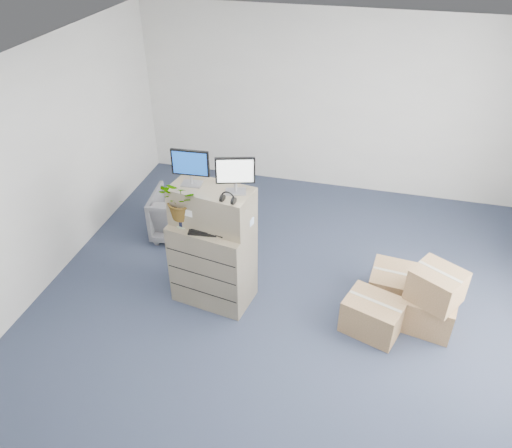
# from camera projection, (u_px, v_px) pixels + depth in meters

# --- Properties ---
(ground) EXTENTS (7.00, 7.00, 0.00)m
(ground) POSITION_uv_depth(u_px,v_px,m) (279.00, 332.00, 5.63)
(ground) COLOR #21273C
(ground) RESTS_ON ground
(wall_back) EXTENTS (6.00, 0.02, 2.80)m
(wall_back) POSITION_uv_depth(u_px,v_px,m) (330.00, 104.00, 7.65)
(wall_back) COLOR silver
(wall_back) RESTS_ON ground
(filing_cabinet_lower) EXTENTS (0.98, 0.69, 1.05)m
(filing_cabinet_lower) POSITION_uv_depth(u_px,v_px,m) (213.00, 262.00, 5.84)
(filing_cabinet_lower) COLOR gray
(filing_cabinet_lower) RESTS_ON ground
(filing_cabinet_upper) EXTENTS (0.96, 0.59, 0.45)m
(filing_cabinet_upper) POSITION_uv_depth(u_px,v_px,m) (212.00, 206.00, 5.45)
(filing_cabinet_upper) COLOR gray
(filing_cabinet_upper) RESTS_ON filing_cabinet_lower
(monitor_left) EXTENTS (0.41, 0.17, 0.41)m
(monitor_left) POSITION_uv_depth(u_px,v_px,m) (190.00, 166.00, 5.27)
(monitor_left) COLOR #99999E
(monitor_left) RESTS_ON filing_cabinet_upper
(monitor_right) EXTENTS (0.40, 0.21, 0.41)m
(monitor_right) POSITION_uv_depth(u_px,v_px,m) (235.00, 173.00, 5.13)
(monitor_right) COLOR #99999E
(monitor_right) RESTS_ON filing_cabinet_upper
(headphones) EXTENTS (0.16, 0.04, 0.16)m
(headphones) POSITION_uv_depth(u_px,v_px,m) (228.00, 198.00, 5.09)
(headphones) COLOR black
(headphones) RESTS_ON filing_cabinet_upper
(keyboard) EXTENTS (0.45, 0.23, 0.02)m
(keyboard) POSITION_uv_depth(u_px,v_px,m) (209.00, 231.00, 5.44)
(keyboard) COLOR black
(keyboard) RESTS_ON filing_cabinet_lower
(mouse) EXTENTS (0.12, 0.10, 0.04)m
(mouse) POSITION_uv_depth(u_px,v_px,m) (231.00, 236.00, 5.34)
(mouse) COLOR silver
(mouse) RESTS_ON filing_cabinet_lower
(water_bottle) EXTENTS (0.08, 0.08, 0.28)m
(water_bottle) POSITION_uv_depth(u_px,v_px,m) (217.00, 214.00, 5.49)
(water_bottle) COLOR gray
(water_bottle) RESTS_ON filing_cabinet_lower
(phone_dock) EXTENTS (0.07, 0.06, 0.14)m
(phone_dock) POSITION_uv_depth(u_px,v_px,m) (209.00, 218.00, 5.58)
(phone_dock) COLOR silver
(phone_dock) RESTS_ON filing_cabinet_lower
(external_drive) EXTENTS (0.23, 0.18, 0.06)m
(external_drive) POSITION_uv_depth(u_px,v_px,m) (240.00, 224.00, 5.52)
(external_drive) COLOR black
(external_drive) RESTS_ON filing_cabinet_lower
(tissue_box) EXTENTS (0.24, 0.17, 0.08)m
(tissue_box) POSITION_uv_depth(u_px,v_px,m) (243.00, 220.00, 5.45)
(tissue_box) COLOR #396BC2
(tissue_box) RESTS_ON external_drive
(potted_plant) EXTENTS (0.58, 0.61, 0.47)m
(potted_plant) POSITION_uv_depth(u_px,v_px,m) (183.00, 204.00, 5.42)
(potted_plant) COLOR #9BB18E
(potted_plant) RESTS_ON filing_cabinet_lower
(office_chair) EXTENTS (0.81, 0.77, 0.75)m
(office_chair) POSITION_uv_depth(u_px,v_px,m) (180.00, 212.00, 7.01)
(office_chair) COLOR slate
(office_chair) RESTS_ON ground
(cardboard_boxes) EXTENTS (1.31, 1.21, 0.82)m
(cardboard_boxes) POSITION_uv_depth(u_px,v_px,m) (405.00, 300.00, 5.66)
(cardboard_boxes) COLOR olive
(cardboard_boxes) RESTS_ON ground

